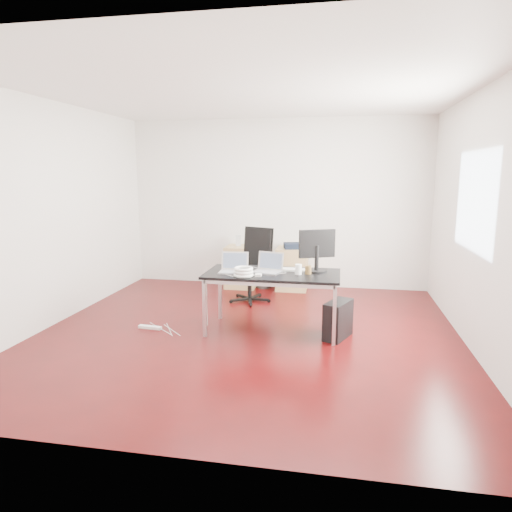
% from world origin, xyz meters
% --- Properties ---
extents(room_shell, '(5.00, 5.00, 5.00)m').
position_xyz_m(room_shell, '(0.04, 0.00, 1.40)').
color(room_shell, '#350607').
rests_on(room_shell, ground).
extents(desk, '(1.60, 0.80, 0.73)m').
position_xyz_m(desk, '(0.28, 0.14, 0.68)').
color(desk, black).
rests_on(desk, ground).
extents(office_chair, '(0.62, 0.64, 1.08)m').
position_xyz_m(office_chair, '(-0.22, 1.45, 0.61)').
color(office_chair, black).
rests_on(office_chair, ground).
extents(filing_cabinet_left, '(0.50, 0.50, 0.70)m').
position_xyz_m(filing_cabinet_left, '(-0.56, 2.23, 0.35)').
color(filing_cabinet_left, tan).
rests_on(filing_cabinet_left, ground).
extents(filing_cabinet_right, '(0.50, 0.50, 0.70)m').
position_xyz_m(filing_cabinet_right, '(0.30, 2.23, 0.35)').
color(filing_cabinet_right, tan).
rests_on(filing_cabinet_right, ground).
extents(pc_tower, '(0.36, 0.49, 0.44)m').
position_xyz_m(pc_tower, '(1.07, 0.04, 0.22)').
color(pc_tower, black).
rests_on(pc_tower, ground).
extents(wastebasket, '(0.28, 0.28, 0.28)m').
position_xyz_m(wastebasket, '(-0.18, 2.25, 0.14)').
color(wastebasket, black).
rests_on(wastebasket, ground).
extents(power_strip, '(0.30, 0.09, 0.04)m').
position_xyz_m(power_strip, '(-1.23, -0.07, 0.02)').
color(power_strip, white).
rests_on(power_strip, ground).
extents(laptop_left, '(0.34, 0.27, 0.23)m').
position_xyz_m(laptop_left, '(-0.19, 0.09, 0.79)').
color(laptop_left, silver).
rests_on(laptop_left, desk).
extents(laptop_right, '(0.39, 0.33, 0.23)m').
position_xyz_m(laptop_right, '(0.22, 0.16, 0.79)').
color(laptop_right, silver).
rests_on(laptop_right, desk).
extents(monitor, '(0.43, 0.26, 0.51)m').
position_xyz_m(monitor, '(0.79, 0.31, 1.01)').
color(monitor, black).
rests_on(monitor, desk).
extents(keyboard, '(0.44, 0.14, 0.02)m').
position_xyz_m(keyboard, '(0.47, 0.31, 0.74)').
color(keyboard, white).
rests_on(keyboard, desk).
extents(cup_white, '(0.11, 0.11, 0.12)m').
position_xyz_m(cup_white, '(0.59, 0.10, 0.79)').
color(cup_white, white).
rests_on(cup_white, desk).
extents(cup_brown, '(0.09, 0.09, 0.10)m').
position_xyz_m(cup_brown, '(0.70, 0.14, 0.78)').
color(cup_brown, brown).
rests_on(cup_brown, desk).
extents(cable_coil, '(0.24, 0.24, 0.11)m').
position_xyz_m(cable_coil, '(-0.02, -0.12, 0.78)').
color(cable_coil, white).
rests_on(cable_coil, desk).
extents(power_adapter, '(0.07, 0.07, 0.03)m').
position_xyz_m(power_adapter, '(0.15, -0.09, 0.74)').
color(power_adapter, white).
rests_on(power_adapter, desk).
extents(speaker, '(0.10, 0.10, 0.18)m').
position_xyz_m(speaker, '(-0.62, 2.26, 0.79)').
color(speaker, '#9E9E9E').
rests_on(speaker, filing_cabinet_left).
extents(navy_garment, '(0.35, 0.31, 0.09)m').
position_xyz_m(navy_garment, '(0.32, 2.15, 0.74)').
color(navy_garment, black).
rests_on(navy_garment, filing_cabinet_right).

